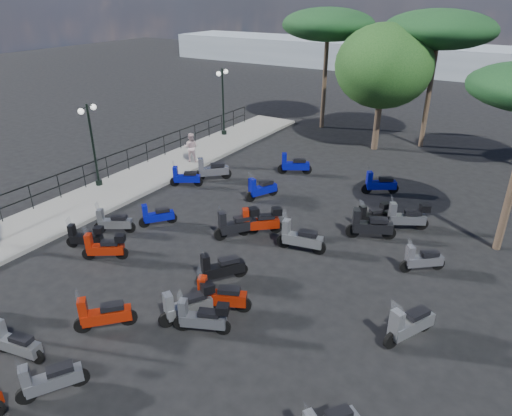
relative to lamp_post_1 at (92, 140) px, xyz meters
The scene contains 34 objects.
ground 8.31m from the lamp_post_1, 19.49° to the right, with size 120.00×120.00×0.00m, color black.
sidewalk 2.51m from the lamp_post_1, 18.49° to the left, with size 3.00×30.00×0.15m, color slate.
railing 1.48m from the lamp_post_1, 153.64° to the left, with size 0.04×26.04×1.10m.
lamp_post_1 is the anchor object (origin of this frame).
lamp_post_2 10.00m from the lamp_post_1, 88.99° to the left, with size 0.41×1.20×4.08m.
pedestrian_far 5.35m from the lamp_post_1, 71.28° to the left, with size 0.76×0.59×1.56m, color #C8A9AE.
scooter_2 5.23m from the lamp_post_1, 34.63° to the right, with size 1.40×0.95×1.26m.
scooter_3 6.09m from the lamp_post_1, 45.35° to the right, with size 1.38×0.81×1.18m.
scooter_4 5.67m from the lamp_post_1, 42.10° to the left, with size 1.39×1.39×1.47m.
scooter_5 4.51m from the lamp_post_1, 34.04° to the left, with size 1.40×0.94×1.26m.
scooter_6 12.74m from the lamp_post_1, 45.86° to the right, with size 0.95×1.42×1.28m.
scooter_7 10.69m from the lamp_post_1, 40.33° to the right, with size 1.24×1.30×1.35m.
scooter_8 7.03m from the lamp_post_1, 39.21° to the right, with size 1.40×1.02×1.27m.
scooter_9 5.56m from the lamp_post_1, 16.07° to the right, with size 1.03×1.25×1.21m.
scooter_10 8.47m from the lamp_post_1, ahead, with size 1.23×1.55×1.45m.
scooter_11 9.72m from the lamp_post_1, 42.47° to the left, with size 1.58×1.01×1.40m.
scooter_13 11.34m from the lamp_post_1, 51.35° to the right, with size 1.59×0.58×1.27m.
scooter_14 11.36m from the lamp_post_1, 23.53° to the right, with size 1.64×0.91×1.39m.
scooter_15 10.88m from the lamp_post_1, ahead, with size 1.81×0.66×1.45m.
scooter_16 9.06m from the lamp_post_1, ahead, with size 1.43×1.29×1.40m.
scooter_17 8.00m from the lamp_post_1, 22.18° to the left, with size 0.89×1.59×1.36m.
scooter_19 11.94m from the lamp_post_1, 27.85° to the right, with size 1.51×0.85×1.28m.
scooter_20 11.26m from the lamp_post_1, 28.51° to the right, with size 1.03×1.53×1.35m.
scooter_21 10.16m from the lamp_post_1, 19.14° to the right, with size 1.10×1.50×1.39m.
scooter_22 14.06m from the lamp_post_1, 14.16° to the left, with size 1.61×1.05×1.42m.
scooter_23 13.25m from the lamp_post_1, 28.50° to the left, with size 1.51×1.05×1.37m.
scooter_26 15.64m from the lamp_post_1, 10.66° to the right, with size 1.00×1.66×1.44m.
scooter_27 14.89m from the lamp_post_1, ahead, with size 1.28×1.08×1.26m.
scooter_28 12.82m from the lamp_post_1, ahead, with size 1.74×1.00×1.49m.
scooter_29 12.79m from the lamp_post_1, 13.72° to the left, with size 1.03×1.28×1.19m.
broadleaf_tree 15.77m from the lamp_post_1, 53.77° to the left, with size 5.35×5.35×7.00m.
pine_0 18.97m from the lamp_post_1, 51.83° to the left, with size 6.01×6.01×7.64m.
pine_2 16.50m from the lamp_post_1, 73.18° to the left, with size 5.79×5.79×7.58m.
distant_hills 43.01m from the lamp_post_1, 79.93° to the left, with size 70.00×8.00×3.00m, color gray.
Camera 1 is at (9.30, -10.46, 8.49)m, focal length 32.00 mm.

